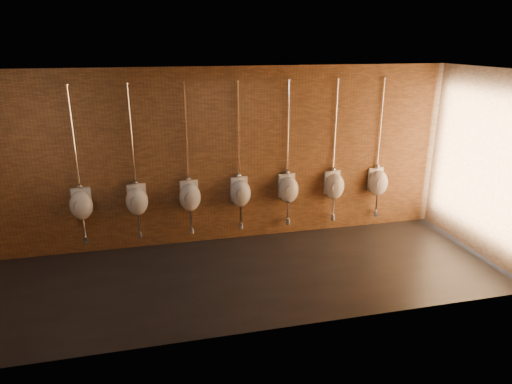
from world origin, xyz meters
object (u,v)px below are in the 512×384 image
urinal_1 (137,200)px  urinal_6 (378,182)px  urinal_5 (334,185)px  urinal_3 (240,193)px  urinal_0 (81,205)px  urinal_4 (288,189)px  urinal_2 (190,196)px

urinal_1 → urinal_6: same height
urinal_1 → urinal_5: bearing=0.0°
urinal_3 → urinal_6: same height
urinal_1 → urinal_6: bearing=0.0°
urinal_0 → urinal_6: (5.55, 0.00, 0.00)m
urinal_5 → urinal_6: size_ratio=1.00×
urinal_3 → urinal_0: bearing=180.0°
urinal_4 → urinal_6: same height
urinal_4 → urinal_6: (1.85, 0.00, 0.00)m
urinal_3 → urinal_4: bearing=0.0°
urinal_0 → urinal_6: size_ratio=1.00×
urinal_6 → urinal_0: bearing=180.0°
urinal_3 → urinal_2: bearing=180.0°
urinal_2 → urinal_6: same height
urinal_2 → urinal_5: (2.78, 0.00, 0.00)m
urinal_3 → urinal_6: size_ratio=1.00×
urinal_4 → urinal_6: size_ratio=1.00×
urinal_1 → urinal_5: 3.70m
urinal_0 → urinal_5: bearing=0.0°
urinal_0 → urinal_6: same height
urinal_5 → urinal_6: 0.93m
urinal_1 → urinal_3: (1.85, 0.00, 0.00)m
urinal_3 → urinal_6: bearing=0.0°
urinal_4 → urinal_5: 0.93m
urinal_5 → urinal_6: bearing=0.0°
urinal_2 → urinal_4: bearing=0.0°
urinal_0 → urinal_2: (1.85, 0.00, 0.00)m
urinal_1 → urinal_2: same height
urinal_2 → urinal_5: bearing=0.0°
urinal_5 → urinal_0: bearing=180.0°
urinal_0 → urinal_2: 1.85m
urinal_4 → urinal_0: bearing=180.0°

